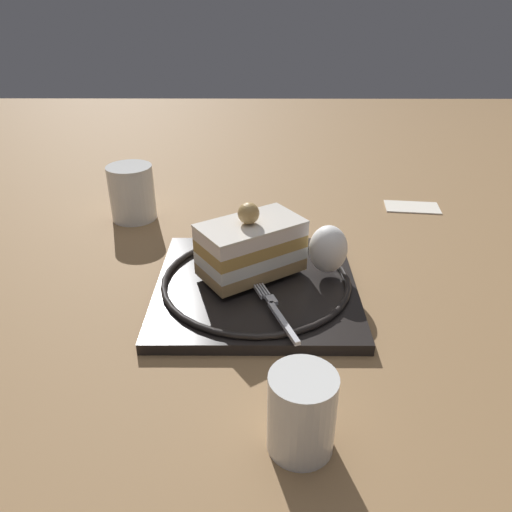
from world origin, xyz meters
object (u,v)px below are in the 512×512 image
cake_slice (251,247)px  drink_glass_far (132,196)px  whipped_cream_dollop (328,249)px  dessert_plate (256,285)px  folded_napkin (412,207)px  drink_glass_near (301,416)px  fork (275,310)px

cake_slice → drink_glass_far: 0.29m
drink_glass_far → whipped_cream_dollop: bearing=54.6°
whipped_cream_dollop → drink_glass_far: size_ratio=0.69×
dessert_plate → drink_glass_far: size_ratio=2.77×
folded_napkin → drink_glass_near: bearing=-24.6°
whipped_cream_dollop → cake_slice: bearing=-88.4°
cake_slice → drink_glass_far: bearing=-137.0°
dessert_plate → drink_glass_far: bearing=-138.0°
whipped_cream_dollop → drink_glass_far: 0.36m
drink_glass_near → drink_glass_far: bearing=-152.6°
cake_slice → drink_glass_far: (-0.21, -0.19, -0.02)m
cake_slice → folded_napkin: size_ratio=1.56×
dessert_plate → fork: bearing=16.0°
fork → folded_napkin: 0.42m
drink_glass_near → folded_napkin: (-0.51, 0.23, -0.03)m
whipped_cream_dollop → drink_glass_near: size_ratio=0.83×
dessert_plate → folded_napkin: 0.38m
fork → whipped_cream_dollop: bearing=143.4°
fork → drink_glass_far: (-0.30, -0.22, 0.02)m
drink_glass_far → folded_napkin: size_ratio=0.97×
fork → folded_napkin: size_ratio=1.23×
fork → drink_glass_far: bearing=-143.2°
fork → folded_napkin: fork is taller
fork → folded_napkin: bearing=144.2°
dessert_plate → cake_slice: size_ratio=1.73×
folded_napkin → drink_glass_far: bearing=-84.4°
whipped_cream_dollop → folded_napkin: (-0.25, 0.18, -0.05)m
dessert_plate → folded_napkin: (-0.27, 0.27, -0.01)m
cake_slice → fork: bearing=17.3°
drink_glass_near → drink_glass_far: (-0.46, -0.24, 0.01)m
folded_napkin → whipped_cream_dollop: bearing=-35.5°
cake_slice → whipped_cream_dollop: cake_slice is taller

